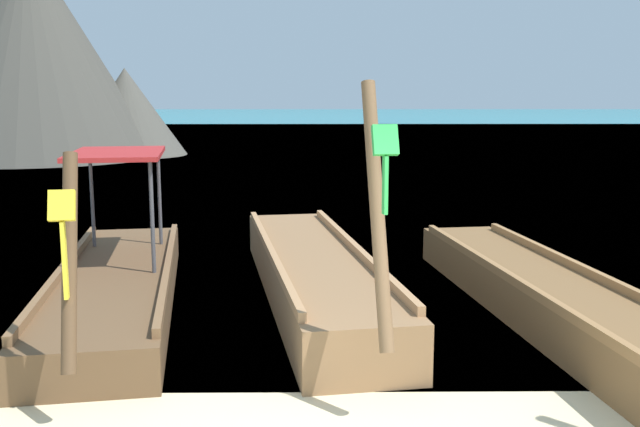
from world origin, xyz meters
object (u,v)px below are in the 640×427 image
at_px(longtail_boat_pink_ribbon, 553,300).
at_px(longtail_boat_green_ribbon, 314,275).
at_px(longtail_boat_yellow_ribbon, 117,283).
at_px(karst_rock, 42,56).

bearing_deg(longtail_boat_pink_ribbon, longtail_boat_green_ribbon, 159.57).
xyz_separation_m(longtail_boat_yellow_ribbon, longtail_boat_pink_ribbon, (5.23, -0.70, -0.03)).
height_order(longtail_boat_yellow_ribbon, longtail_boat_pink_ribbon, longtail_boat_pink_ribbon).
bearing_deg(karst_rock, longtail_boat_green_ribbon, -62.26).
height_order(longtail_boat_yellow_ribbon, karst_rock, karst_rock).
height_order(longtail_boat_pink_ribbon, karst_rock, karst_rock).
bearing_deg(longtail_boat_green_ribbon, karst_rock, 117.74).
height_order(longtail_boat_green_ribbon, longtail_boat_pink_ribbon, longtail_boat_green_ribbon).
bearing_deg(longtail_boat_yellow_ribbon, longtail_boat_pink_ribbon, -7.62).
bearing_deg(longtail_boat_pink_ribbon, longtail_boat_yellow_ribbon, 172.38).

